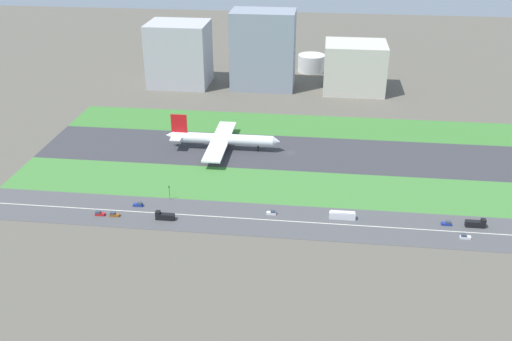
# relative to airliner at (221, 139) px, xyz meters

# --- Properties ---
(ground_plane) EXTENTS (800.00, 800.00, 0.00)m
(ground_plane) POSITION_rel_airliner_xyz_m (39.56, -0.00, -6.23)
(ground_plane) COLOR #5B564C
(runway) EXTENTS (280.00, 46.00, 0.10)m
(runway) POSITION_rel_airliner_xyz_m (39.56, -0.00, -6.18)
(runway) COLOR #38383D
(runway) RESTS_ON ground_plane
(grass_median_north) EXTENTS (280.00, 36.00, 0.10)m
(grass_median_north) POSITION_rel_airliner_xyz_m (39.56, 41.00, -6.18)
(grass_median_north) COLOR #3D7A33
(grass_median_north) RESTS_ON ground_plane
(grass_median_south) EXTENTS (280.00, 36.00, 0.10)m
(grass_median_south) POSITION_rel_airliner_xyz_m (39.56, -41.00, -6.18)
(grass_median_south) COLOR #427F38
(grass_median_south) RESTS_ON ground_plane
(highway) EXTENTS (280.00, 28.00, 0.10)m
(highway) POSITION_rel_airliner_xyz_m (39.56, -73.00, -6.18)
(highway) COLOR #4C4C4F
(highway) RESTS_ON ground_plane
(highway_centerline) EXTENTS (266.00, 0.50, 0.01)m
(highway_centerline) POSITION_rel_airliner_xyz_m (39.56, -73.00, -6.13)
(highway_centerline) COLOR silver
(highway_centerline) RESTS_ON highway
(airliner) EXTENTS (65.00, 56.00, 19.70)m
(airliner) POSITION_rel_airliner_xyz_m (0.00, 0.00, 0.00)
(airliner) COLOR white
(airliner) RESTS_ON runway
(car_0) EXTENTS (4.40, 1.80, 2.00)m
(car_0) POSITION_rel_airliner_xyz_m (-26.79, -68.00, -5.31)
(car_0) COLOR navy
(car_0) RESTS_ON highway
(car_2) EXTENTS (4.40, 1.80, 2.00)m
(car_2) POSITION_rel_airliner_xyz_m (35.37, -68.00, -5.31)
(car_2) COLOR silver
(car_2) RESTS_ON highway
(bus_0) EXTENTS (11.60, 2.50, 3.50)m
(bus_0) POSITION_rel_airliner_xyz_m (66.92, -68.00, -4.41)
(bus_0) COLOR silver
(bus_0) RESTS_ON highway
(truck_1) EXTENTS (8.40, 2.50, 4.00)m
(truck_1) POSITION_rel_airliner_xyz_m (-11.63, -78.00, -4.56)
(truck_1) COLOR black
(truck_1) RESTS_ON highway
(car_1) EXTENTS (4.40, 1.80, 2.00)m
(car_1) POSITION_rel_airliner_xyz_m (-41.70, -78.00, -5.31)
(car_1) COLOR #B2191E
(car_1) RESTS_ON highway
(car_4) EXTENTS (4.40, 1.80, 2.00)m
(car_4) POSITION_rel_airliner_xyz_m (-34.89, -78.00, -5.31)
(car_4) COLOR brown
(car_4) RESTS_ON highway
(car_3) EXTENTS (4.40, 1.80, 2.00)m
(car_3) POSITION_rel_airliner_xyz_m (112.35, -68.00, -5.31)
(car_3) COLOR navy
(car_3) RESTS_ON highway
(car_5) EXTENTS (4.40, 1.80, 2.00)m
(car_5) POSITION_rel_airliner_xyz_m (117.96, -78.00, -5.31)
(car_5) COLOR silver
(car_5) RESTS_ON highway
(truck_0) EXTENTS (8.40, 2.50, 4.00)m
(truck_0) POSITION_rel_airliner_xyz_m (124.51, -68.00, -4.56)
(truck_0) COLOR black
(truck_0) RESTS_ON highway
(traffic_light) EXTENTS (0.36, 0.50, 7.20)m
(traffic_light) POSITION_rel_airliner_xyz_m (-13.92, -60.01, -1.94)
(traffic_light) COLOR #4C4C51
(traffic_light) RESTS_ON highway
(terminal_building) EXTENTS (43.37, 35.54, 45.85)m
(terminal_building) POSITION_rel_airliner_xyz_m (-50.44, 114.00, 16.69)
(terminal_building) COLOR #B2B2B7
(terminal_building) RESTS_ON ground_plane
(hangar_building) EXTENTS (45.36, 28.29, 55.70)m
(hangar_building) POSITION_rel_airliner_xyz_m (11.59, 114.00, 21.62)
(hangar_building) COLOR gray
(hangar_building) RESTS_ON ground_plane
(office_tower) EXTENTS (43.20, 35.52, 34.67)m
(office_tower) POSITION_rel_airliner_xyz_m (77.60, 114.00, 11.10)
(office_tower) COLOR beige
(office_tower) RESTS_ON ground_plane
(fuel_tank_west) EXTENTS (21.54, 21.54, 13.32)m
(fuel_tank_west) POSITION_rel_airliner_xyz_m (45.82, 159.00, 0.43)
(fuel_tank_west) COLOR silver
(fuel_tank_west) RESTS_ON ground_plane
(fuel_tank_centre) EXTENTS (17.05, 17.05, 12.73)m
(fuel_tank_centre) POSITION_rel_airliner_xyz_m (74.18, 159.00, 0.14)
(fuel_tank_centre) COLOR silver
(fuel_tank_centre) RESTS_ON ground_plane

